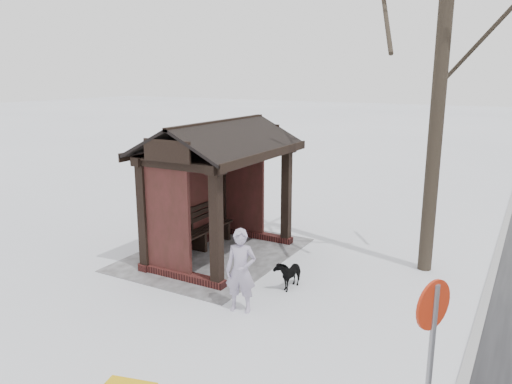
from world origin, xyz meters
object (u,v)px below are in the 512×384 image
(pedestrian, at_px, (241,271))
(dog, at_px, (288,273))
(road_sign, at_px, (431,332))
(bus_shelter, at_px, (214,162))

(pedestrian, height_order, dog, pedestrian)
(pedestrian, bearing_deg, road_sign, -46.16)
(pedestrian, distance_m, road_sign, 4.11)
(bus_shelter, distance_m, dog, 3.02)
(dog, distance_m, road_sign, 4.78)
(dog, relative_size, road_sign, 0.33)
(bus_shelter, distance_m, road_sign, 6.84)
(pedestrian, height_order, road_sign, road_sign)
(dog, bearing_deg, bus_shelter, 163.93)
(bus_shelter, height_order, dog, bus_shelter)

